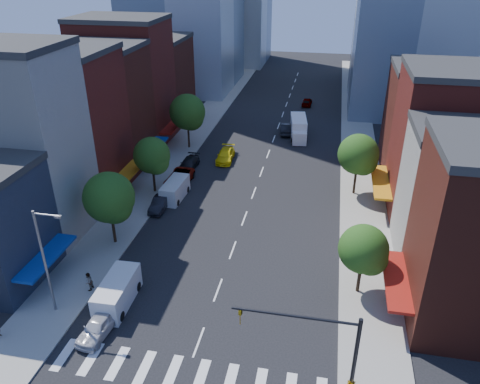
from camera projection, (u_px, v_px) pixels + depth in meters
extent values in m
plane|color=black|center=(199.00, 342.00, 34.14)|extent=(220.00, 220.00, 0.00)
cube|color=gray|center=(191.00, 137.00, 71.06)|extent=(5.00, 120.00, 0.15)
cube|color=gray|center=(359.00, 149.00, 66.77)|extent=(5.00, 120.00, 0.15)
cube|color=silver|center=(187.00, 375.00, 31.53)|extent=(19.00, 3.00, 0.01)
cube|color=beige|center=(14.00, 146.00, 44.04)|extent=(12.00, 8.00, 18.00)
cube|color=maroon|center=(63.00, 127.00, 51.89)|extent=(12.00, 9.00, 16.00)
cube|color=#4E1C13|center=(99.00, 108.00, 59.52)|extent=(12.00, 8.00, 15.00)
cube|color=maroon|center=(125.00, 84.00, 66.46)|extent=(12.00, 9.00, 17.00)
cube|color=#4E1C13|center=(150.00, 81.00, 75.65)|extent=(12.00, 10.00, 13.00)
cube|color=beige|center=(474.00, 200.00, 40.82)|extent=(12.00, 8.00, 12.00)
cube|color=maroon|center=(456.00, 147.00, 47.96)|extent=(12.00, 10.00, 15.00)
cube|color=#4E1C13|center=(437.00, 124.00, 57.12)|extent=(12.00, 10.00, 13.00)
cylinder|color=black|center=(353.00, 373.00, 26.51)|extent=(0.24, 0.24, 8.00)
cylinder|color=black|center=(295.00, 316.00, 25.45)|extent=(7.00, 0.16, 0.16)
imported|color=gold|center=(241.00, 317.00, 26.24)|extent=(0.22, 0.18, 1.10)
imported|color=gold|center=(351.00, 383.00, 26.88)|extent=(0.48, 2.24, 0.90)
cylinder|color=slate|center=(45.00, 263.00, 34.93)|extent=(0.20, 0.20, 9.00)
cylinder|color=slate|center=(46.00, 215.00, 32.77)|extent=(2.00, 0.14, 0.14)
cube|color=slate|center=(58.00, 217.00, 32.64)|extent=(0.50, 0.25, 0.18)
cylinder|color=black|center=(113.00, 224.00, 44.72)|extent=(0.28, 0.28, 3.92)
sphere|color=#1A3E11|center=(109.00, 197.00, 43.36)|extent=(4.80, 4.80, 4.80)
sphere|color=#1A3E11|center=(115.00, 206.00, 43.32)|extent=(3.36, 3.36, 3.36)
cylinder|color=black|center=(154.00, 177.00, 54.35)|extent=(0.28, 0.28, 3.64)
sphere|color=#1A3E11|center=(152.00, 155.00, 53.09)|extent=(4.20, 4.20, 4.20)
sphere|color=#1A3E11|center=(156.00, 162.00, 53.03)|extent=(2.94, 2.94, 2.94)
cylinder|color=black|center=(188.00, 133.00, 66.41)|extent=(0.28, 0.28, 4.20)
sphere|color=#1A3E11|center=(187.00, 112.00, 64.95)|extent=(5.00, 5.00, 5.00)
sphere|color=#1A3E11|center=(191.00, 118.00, 64.93)|extent=(3.50, 3.50, 3.50)
cylinder|color=black|center=(360.00, 274.00, 38.28)|extent=(0.28, 0.28, 3.36)
sphere|color=#1A3E11|center=(363.00, 249.00, 37.12)|extent=(4.00, 4.00, 4.00)
sphere|color=#1A3E11|center=(370.00, 258.00, 37.03)|extent=(2.80, 2.80, 2.80)
cylinder|color=black|center=(355.00, 178.00, 53.82)|extent=(0.28, 0.28, 3.92)
sphere|color=#1A3E11|center=(358.00, 154.00, 52.46)|extent=(4.60, 4.60, 4.60)
sphere|color=#1A3E11|center=(363.00, 161.00, 52.42)|extent=(3.22, 3.22, 3.22)
imported|color=#BBBBC0|center=(98.00, 326.00, 34.57)|extent=(2.20, 4.48, 1.47)
imported|color=black|center=(160.00, 203.00, 51.33)|extent=(1.51, 4.20, 1.38)
imported|color=#999999|center=(179.00, 178.00, 56.74)|extent=(2.74, 5.69, 1.56)
imported|color=black|center=(189.00, 164.00, 60.89)|extent=(2.09, 4.76, 1.36)
cube|color=silver|center=(117.00, 292.00, 37.39)|extent=(2.29, 5.38, 2.23)
cube|color=black|center=(106.00, 306.00, 35.47)|extent=(2.00, 1.12, 0.96)
cylinder|color=black|center=(98.00, 313.00, 36.29)|extent=(0.29, 0.82, 0.81)
cylinder|color=black|center=(121.00, 316.00, 36.01)|extent=(0.29, 0.82, 0.81)
cylinder|color=black|center=(116.00, 284.00, 39.45)|extent=(0.29, 0.82, 0.81)
cylinder|color=black|center=(138.00, 287.00, 39.17)|extent=(0.29, 0.82, 0.81)
cube|color=silver|center=(175.00, 190.00, 53.48)|extent=(2.17, 4.98, 2.06)
cube|color=black|center=(169.00, 195.00, 51.74)|extent=(1.85, 1.06, 0.88)
cylinder|color=black|center=(163.00, 201.00, 52.55)|extent=(0.28, 0.75, 0.74)
cylinder|color=black|center=(177.00, 203.00, 52.18)|extent=(0.28, 0.75, 0.74)
cylinder|color=black|center=(173.00, 188.00, 55.42)|extent=(0.28, 0.75, 0.74)
cylinder|color=black|center=(187.00, 190.00, 55.05)|extent=(0.28, 0.75, 0.74)
imported|color=yellow|center=(225.00, 155.00, 63.17)|extent=(2.31, 5.20, 1.48)
imported|color=black|center=(286.00, 129.00, 72.39)|extent=(2.28, 4.95, 1.57)
imported|color=#999999|center=(307.00, 102.00, 85.46)|extent=(1.82, 4.17, 1.40)
cube|color=white|center=(298.00, 127.00, 71.06)|extent=(3.00, 6.24, 2.95)
cube|color=white|center=(299.00, 138.00, 68.17)|extent=(2.24, 1.92, 1.85)
cylinder|color=black|center=(292.00, 140.00, 69.15)|extent=(0.39, 0.86, 0.83)
cylinder|color=black|center=(306.00, 140.00, 69.04)|extent=(0.39, 0.86, 0.83)
cylinder|color=black|center=(291.00, 130.00, 72.83)|extent=(0.39, 0.86, 0.83)
cylinder|color=black|center=(304.00, 131.00, 72.72)|extent=(0.39, 0.86, 0.83)
imported|color=#999999|center=(89.00, 282.00, 38.80)|extent=(0.68, 0.84, 1.66)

